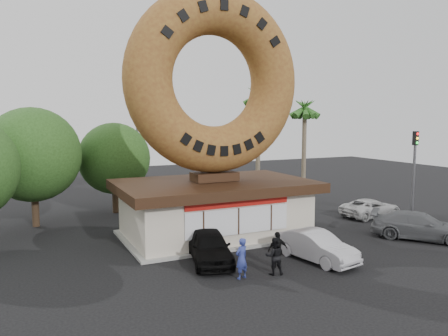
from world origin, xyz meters
TOP-DOWN VIEW (x-y plane):
  - ground at (0.00, 0.00)m, footprint 90.00×90.00m
  - donut_shop at (0.00, 5.98)m, footprint 11.20×7.20m
  - giant_donut at (0.00, 6.00)m, footprint 10.49×2.67m
  - tree_west at (-9.50, 13.00)m, footprint 6.00×6.00m
  - tree_mid at (-4.00, 15.00)m, footprint 5.20×5.20m
  - palm_near at (7.50, 14.00)m, footprint 2.60×2.60m
  - palm_far at (11.00, 12.50)m, footprint 2.60×2.60m
  - street_lamp at (-1.86, 16.00)m, footprint 2.11×0.20m
  - traffic_signal at (14.00, 3.99)m, footprint 0.30×0.38m
  - person_left at (-1.79, -0.87)m, footprint 0.76×0.62m
  - person_center at (-0.24, -1.05)m, footprint 0.99×0.87m
  - person_right at (0.42, -0.29)m, footprint 1.02×0.50m
  - car_black at (-2.16, 1.74)m, footprint 2.83×4.82m
  - car_silver at (2.62, -0.30)m, footprint 2.34×4.61m
  - car_grey at (10.39, 0.27)m, footprint 5.06×5.46m
  - car_white at (12.04, 5.87)m, footprint 4.75×2.52m

SIDE VIEW (x-z plane):
  - ground at x=0.00m, z-range 0.00..0.00m
  - car_white at x=12.04m, z-range 0.00..1.27m
  - car_silver at x=2.62m, z-range 0.00..1.45m
  - car_black at x=-2.16m, z-range 0.00..1.54m
  - car_grey at x=10.39m, z-range 0.00..1.54m
  - person_right at x=0.42m, z-range 0.00..1.68m
  - person_center at x=-0.24m, z-range 0.00..1.70m
  - person_left at x=-1.79m, z-range 0.00..1.80m
  - donut_shop at x=0.00m, z-range -0.13..3.67m
  - traffic_signal at x=14.00m, z-range 0.83..6.90m
  - tree_mid at x=-4.00m, z-range 0.70..7.33m
  - street_lamp at x=-1.86m, z-range 0.48..8.48m
  - tree_west at x=-9.50m, z-range 0.82..8.47m
  - palm_far at x=11.00m, z-range 3.11..11.86m
  - palm_near at x=7.50m, z-range 3.54..13.29m
  - giant_donut at x=0.00m, z-range 3.80..14.29m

